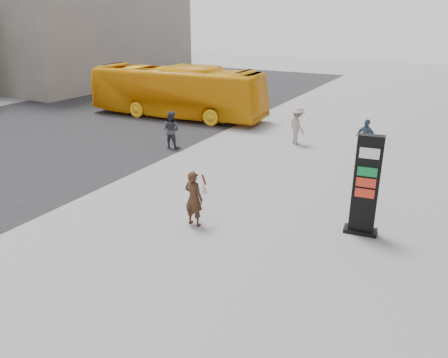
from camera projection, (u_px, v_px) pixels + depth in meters
The scene contains 9 objects.
ground at pixel (210, 233), 12.01m from camera, with size 100.00×100.00×0.00m, color #9E9EA3.
road at pixel (37, 134), 21.91m from camera, with size 16.00×60.00×0.01m, color black.
bg_building_far at pixel (85, 22), 37.38m from camera, with size 10.00×18.00×10.00m, color gray.
info_pylon at pixel (366, 186), 11.55m from camera, with size 0.93×0.54×2.77m.
woman at pixel (194, 197), 12.22m from camera, with size 0.64×0.59×1.62m.
bus at pixel (176, 92), 25.06m from camera, with size 2.47×10.56×2.94m, color #E8A30F.
pedestrian_a at pixel (171, 130), 19.40m from camera, with size 0.81×0.63×1.67m, color #35353D.
pedestrian_b at pixel (297, 126), 19.97m from camera, with size 1.11×0.64×1.72m, color #9F9086.
pedestrian_c at pixel (366, 137), 18.39m from camera, with size 0.91×0.38×1.55m, color #32485C.
Camera 1 is at (5.43, -9.24, 5.64)m, focal length 35.00 mm.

